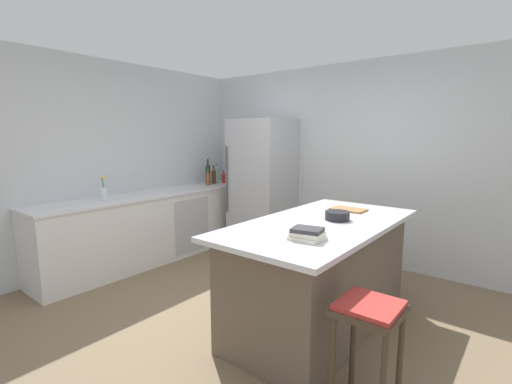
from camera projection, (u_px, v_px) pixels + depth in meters
The scene contains 18 objects.
ground_plane at pixel (248, 323), 3.18m from camera, with size 7.20×7.20×0.00m, color #7A664C.
wall_rear at pixel (356, 163), 4.72m from camera, with size 6.00×0.10×2.60m, color silver.
wall_left at pixel (98, 165), 4.49m from camera, with size 0.10×6.00×2.60m, color silver.
counter_run_left at pixel (155, 226), 4.82m from camera, with size 0.65×3.13×0.91m.
kitchen_island at pixel (320, 273), 3.10m from camera, with size 1.01×2.01×0.94m.
refrigerator at pixel (263, 185), 5.21m from camera, with size 0.79×0.77×1.89m.
bar_stool at pixel (368, 324), 2.09m from camera, with size 0.36×0.36×0.69m.
sink_faucet at pixel (134, 183), 4.56m from camera, with size 0.15×0.05×0.30m.
flower_vase at pixel (104, 192), 4.19m from camera, with size 0.09×0.09×0.29m.
soda_bottle at pixel (228, 175), 5.84m from camera, with size 0.07×0.07×0.32m.
hot_sauce_bottle at pixel (224, 178), 5.79m from camera, with size 0.05×0.05×0.20m.
gin_bottle at pixel (217, 176), 5.74m from camera, with size 0.08×0.08×0.30m.
syrup_bottle at pixel (214, 177), 5.67m from camera, with size 0.07×0.07×0.29m.
wine_bottle at pixel (208, 174), 5.59m from camera, with size 0.07×0.07×0.40m.
vinegar_bottle at pixel (208, 179), 5.46m from camera, with size 0.05×0.05×0.27m.
cookbook_stack at pixel (307, 234), 2.49m from camera, with size 0.24×0.20×0.09m.
mixing_bowl at pixel (337, 216), 3.09m from camera, with size 0.21×0.21×0.07m.
cutting_board at pixel (348, 209), 3.49m from camera, with size 0.33×0.21×0.02m.
Camera 1 is at (1.90, -2.27, 1.65)m, focal length 25.01 mm.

